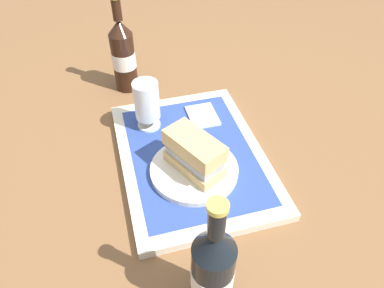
% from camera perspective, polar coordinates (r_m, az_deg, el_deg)
% --- Properties ---
extents(ground_plane, '(3.00, 3.00, 0.00)m').
position_cam_1_polar(ground_plane, '(0.84, 0.00, -2.46)').
color(ground_plane, brown).
extents(tray, '(0.44, 0.32, 0.02)m').
position_cam_1_polar(tray, '(0.84, 0.00, -1.98)').
color(tray, beige).
rests_on(tray, ground_plane).
extents(placemat, '(0.38, 0.27, 0.00)m').
position_cam_1_polar(placemat, '(0.83, 0.00, -1.47)').
color(placemat, '#2D4793').
rests_on(placemat, tray).
extents(plate, '(0.19, 0.19, 0.01)m').
position_cam_1_polar(plate, '(0.78, 0.34, -4.08)').
color(plate, silver).
rests_on(plate, placemat).
extents(sandwich, '(0.14, 0.12, 0.08)m').
position_cam_1_polar(sandwich, '(0.75, 0.18, -1.36)').
color(sandwich, tan).
rests_on(sandwich, plate).
extents(beer_glass, '(0.06, 0.06, 0.12)m').
position_cam_1_polar(beer_glass, '(0.86, -7.11, 6.46)').
color(beer_glass, silver).
rests_on(beer_glass, placemat).
extents(napkin_folded, '(0.09, 0.07, 0.01)m').
position_cam_1_polar(napkin_folded, '(0.93, 1.67, 4.47)').
color(napkin_folded, white).
rests_on(napkin_folded, placemat).
extents(beer_bottle, '(0.07, 0.07, 0.27)m').
position_cam_1_polar(beer_bottle, '(1.03, -10.74, 13.59)').
color(beer_bottle, black).
rests_on(beer_bottle, ground_plane).
extents(second_bottle, '(0.07, 0.07, 0.27)m').
position_cam_1_polar(second_bottle, '(0.57, 3.26, -19.33)').
color(second_bottle, black).
rests_on(second_bottle, ground_plane).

